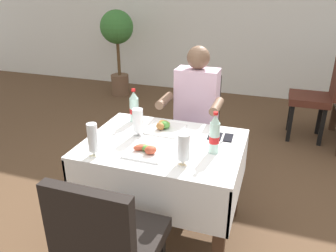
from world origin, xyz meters
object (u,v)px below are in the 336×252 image
cola_bottle_primary (214,135)px  napkin_cutlery_set (220,137)px  main_dining_table (163,165)px  background_chair_left (319,94)px  plate_near_camera (147,150)px  beer_glass_right (184,149)px  beer_glass_left (138,122)px  cola_bottle_secondary (134,107)px  chair_near_camera_side (110,243)px  beer_glass_middle (93,140)px  plate_far_diner (165,127)px  potted_plant_corner (117,37)px  chair_far_diner_seat (192,123)px  seated_diner_far (195,111)px

cola_bottle_primary → napkin_cutlery_set: size_ratio=1.45×
main_dining_table → background_chair_left: bearing=60.9°
plate_near_camera → beer_glass_right: bearing=-13.8°
beer_glass_left → cola_bottle_secondary: size_ratio=0.77×
chair_near_camera_side → beer_glass_middle: (-0.35, 0.48, 0.29)m
plate_near_camera → plate_far_diner: plate_far_diner is taller
main_dining_table → napkin_cutlery_set: 0.45m
beer_glass_right → potted_plant_corner: 3.67m
potted_plant_corner → cola_bottle_primary: bearing=-53.7°
beer_glass_right → napkin_cutlery_set: 0.48m
napkin_cutlery_set → plate_near_camera: bearing=-136.8°
cola_bottle_primary → cola_bottle_secondary: size_ratio=1.06×
beer_glass_middle → potted_plant_corner: potted_plant_corner is taller
cola_bottle_primary → napkin_cutlery_set: (0.00, 0.24, -0.12)m
chair_near_camera_side → beer_glass_right: size_ratio=4.88×
chair_near_camera_side → background_chair_left: size_ratio=1.00×
main_dining_table → napkin_cutlery_set: size_ratio=5.56×
beer_glass_left → beer_glass_middle: (-0.14, -0.36, 0.00)m
chair_near_camera_side → chair_far_diner_seat: bearing=90.0°
plate_far_diner → beer_glass_middle: beer_glass_middle is taller
plate_far_diner → beer_glass_middle: size_ratio=1.18×
beer_glass_middle → cola_bottle_secondary: bearing=89.2°
chair_near_camera_side → cola_bottle_secondary: 1.17m
beer_glass_left → chair_far_diner_seat: bearing=74.8°
potted_plant_corner → cola_bottle_secondary: bearing=-60.9°
plate_far_diner → cola_bottle_secondary: cola_bottle_secondary is taller
chair_near_camera_side → beer_glass_left: (-0.20, 0.84, 0.28)m
chair_far_diner_seat → plate_near_camera: size_ratio=3.82×
chair_far_diner_seat → beer_glass_left: 0.83m
cola_bottle_primary → plate_near_camera: bearing=-160.3°
plate_near_camera → cola_bottle_secondary: bearing=122.0°
cola_bottle_primary → potted_plant_corner: 3.58m
cola_bottle_secondary → background_chair_left: 2.34m
plate_near_camera → potted_plant_corner: size_ratio=0.19×
main_dining_table → beer_glass_left: (-0.20, 0.05, 0.28)m
chair_far_diner_seat → seated_diner_far: bearing=-67.7°
seated_diner_far → beer_glass_left: bearing=-111.2°
seated_diner_far → potted_plant_corner: 2.84m
seated_diner_far → cola_bottle_primary: size_ratio=4.55×
plate_near_camera → background_chair_left: background_chair_left is taller
seated_diner_far → plate_far_diner: bearing=-102.2°
beer_glass_middle → potted_plant_corner: bearing=114.2°
seated_diner_far → beer_glass_middle: (-0.39, -1.00, 0.13)m
main_dining_table → plate_near_camera: bearing=-106.3°
beer_glass_middle → beer_glass_left: bearing=68.3°
plate_far_diner → seated_diner_far: bearing=77.8°
cola_bottle_secondary → potted_plant_corner: bearing=119.1°
seated_diner_far → beer_glass_middle: 1.08m
beer_glass_middle → napkin_cutlery_set: bearing=36.6°
plate_far_diner → beer_glass_left: beer_glass_left is taller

